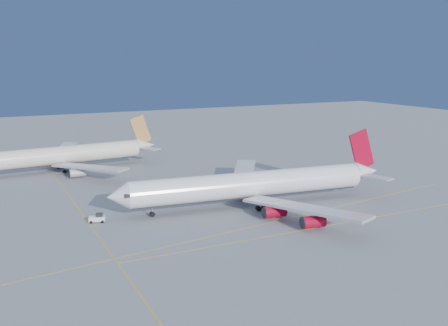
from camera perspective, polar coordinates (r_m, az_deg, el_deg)
ground at (r=121.03m, az=4.91°, el=-5.73°), size 500.00×500.00×0.00m
taxiway_lines at (r=119.92m, az=-2.73°, el=-5.86°), size 118.86×140.00×0.02m
airliner_virgin at (r=125.59m, az=3.66°, el=-2.47°), size 73.48×65.65×18.12m
airliner_etihad at (r=173.38m, az=-17.83°, el=0.86°), size 65.59×60.33×17.11m
pushback_tug at (r=117.50m, az=-14.26°, el=-6.12°), size 3.96×3.04×2.02m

